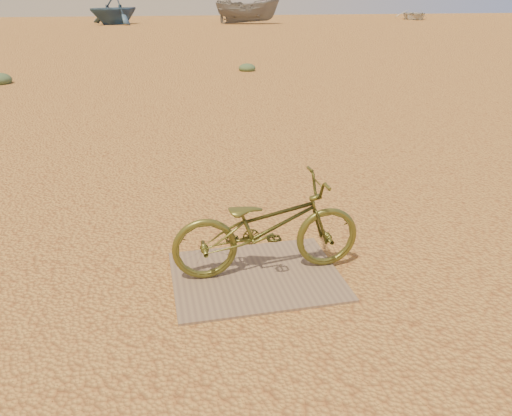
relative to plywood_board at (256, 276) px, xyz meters
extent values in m
plane|color=#C49046|center=(0.04, -0.57, -0.01)|extent=(120.00, 120.00, 0.00)
cube|color=#78634D|center=(0.00, 0.00, 0.00)|extent=(1.42, 1.12, 0.02)
imported|color=#535521|center=(0.11, 0.05, 0.43)|extent=(1.61, 0.57, 0.85)
imported|color=#365678|center=(-2.55, 41.51, 1.24)|extent=(6.28, 6.24, 2.50)
imported|color=slate|center=(8.28, 39.91, 1.01)|extent=(5.58, 2.97, 2.05)
imported|color=silver|center=(26.01, 44.49, 0.46)|extent=(4.50, 5.30, 0.93)
ellipsoid|color=#566F49|center=(2.50, 12.43, -0.01)|extent=(0.54, 0.54, 0.30)
ellipsoid|color=#566F49|center=(-4.62, 11.46, -0.01)|extent=(0.67, 0.67, 0.37)
camera|label=1|loc=(-0.81, -3.62, 2.22)|focal=35.00mm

